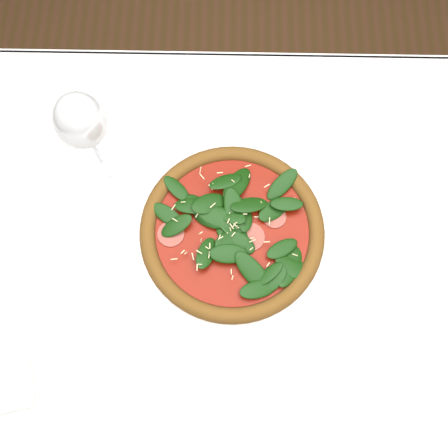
{
  "coord_description": "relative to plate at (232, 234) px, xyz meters",
  "views": [
    {
      "loc": [
        -0.08,
        -0.21,
        1.56
      ],
      "look_at": [
        -0.08,
        0.05,
        0.77
      ],
      "focal_mm": 40.0,
      "sensor_mm": 36.0,
      "label": 1
    }
  ],
  "objects": [
    {
      "name": "dining_table",
      "position": [
        0.07,
        -0.04,
        -0.11
      ],
      "size": [
        1.21,
        0.81,
        0.75
      ],
      "color": "silver",
      "rests_on": "ground"
    },
    {
      "name": "plate",
      "position": [
        0.0,
        0.0,
        0.0
      ],
      "size": [
        0.35,
        0.35,
        0.02
      ],
      "color": "white",
      "rests_on": "dining_table"
    },
    {
      "name": "wine_glass",
      "position": [
        -0.23,
        0.13,
        0.13
      ],
      "size": [
        0.08,
        0.08,
        0.19
      ],
      "color": "silver",
      "rests_on": "dining_table"
    },
    {
      "name": "ground",
      "position": [
        0.07,
        -0.04,
        -0.76
      ],
      "size": [
        6.0,
        6.0,
        0.0
      ],
      "primitive_type": "plane",
      "color": "brown",
      "rests_on": "ground"
    },
    {
      "name": "pizza",
      "position": [
        0.0,
        -0.0,
        0.02
      ],
      "size": [
        0.37,
        0.37,
        0.04
      ],
      "rotation": [
        0.0,
        0.0,
        -0.22
      ],
      "color": "olive",
      "rests_on": "plate"
    }
  ]
}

